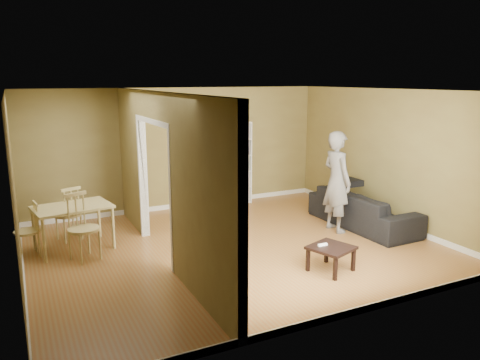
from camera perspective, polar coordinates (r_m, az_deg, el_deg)
name	(u,v)px	position (r m, az deg, el deg)	size (l,w,h in m)	color
room_shell	(234,172)	(7.62, -0.69, 1.04)	(6.50, 6.50, 6.50)	olive
partition	(163,178)	(7.20, -9.36, 0.21)	(0.22, 5.50, 2.60)	olive
wall_speaker	(244,119)	(10.59, 0.43, 7.49)	(0.10, 0.10, 0.10)	black
sofa	(363,204)	(9.23, 14.79, -2.82)	(1.00, 2.33, 0.89)	#2A2A2E
person	(337,173)	(8.72, 11.76, 0.85)	(0.62, 0.80, 2.19)	slate
bookshelf	(232,163)	(10.50, -0.96, 2.08)	(0.78, 0.34, 1.85)	white
paper_box_teal	(233,166)	(10.46, -0.92, 1.70)	(0.43, 0.28, 0.22)	#0A584C
paper_box_navy_b	(234,150)	(10.41, -0.77, 3.65)	(0.42, 0.27, 0.21)	navy
paper_box_navy_c	(233,141)	(10.37, -0.90, 4.82)	(0.42, 0.27, 0.21)	navy
coffee_table	(331,250)	(7.05, 11.04, -8.39)	(0.57, 0.57, 0.38)	black
game_controller	(323,245)	(7.04, 10.04, -7.78)	(0.15, 0.04, 0.03)	white
dining_table	(72,211)	(8.16, -19.77, -3.52)	(1.19, 0.79, 0.74)	tan
chair_left	(27,230)	(8.16, -24.55, -5.57)	(0.40, 0.40, 0.88)	tan
chair_near	(84,227)	(7.68, -18.53, -5.48)	(0.48, 0.48, 1.05)	tan
chair_far	(68,213)	(8.71, -20.22, -3.79)	(0.45, 0.45, 0.98)	tan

